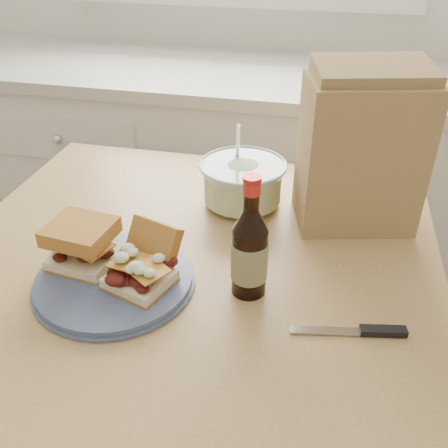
% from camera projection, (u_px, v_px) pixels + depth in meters
% --- Properties ---
extents(cabinet_run, '(2.50, 0.64, 0.94)m').
position_uv_depth(cabinet_run, '(222.00, 184.00, 2.00)').
color(cabinet_run, white).
rests_on(cabinet_run, ground).
extents(dining_table, '(1.00, 1.00, 0.83)m').
position_uv_depth(dining_table, '(187.00, 311.00, 1.05)').
color(dining_table, tan).
rests_on(dining_table, ground).
extents(plate, '(0.29, 0.29, 0.02)m').
position_uv_depth(plate, '(115.00, 280.00, 0.93)').
color(plate, '#475273').
rests_on(plate, dining_table).
extents(sandwich_left, '(0.13, 0.12, 0.09)m').
position_uv_depth(sandwich_left, '(83.00, 244.00, 0.93)').
color(sandwich_left, beige).
rests_on(sandwich_left, plate).
extents(sandwich_right, '(0.13, 0.18, 0.09)m').
position_uv_depth(sandwich_right, '(144.00, 263.00, 0.90)').
color(sandwich_right, beige).
rests_on(sandwich_right, plate).
extents(coleslaw_bowl, '(0.20, 0.20, 0.20)m').
position_uv_depth(coleslaw_bowl, '(243.00, 184.00, 1.15)').
color(coleslaw_bowl, silver).
rests_on(coleslaw_bowl, dining_table).
extents(beer_bottle, '(0.07, 0.07, 0.24)m').
position_uv_depth(beer_bottle, '(250.00, 251.00, 0.87)').
color(beer_bottle, black).
rests_on(beer_bottle, dining_table).
extents(knife, '(0.19, 0.05, 0.01)m').
position_uv_depth(knife, '(368.00, 331.00, 0.82)').
color(knife, silver).
rests_on(knife, dining_table).
extents(paper_bag, '(0.27, 0.21, 0.32)m').
position_uv_depth(paper_bag, '(360.00, 155.00, 1.04)').
color(paper_bag, olive).
rests_on(paper_bag, dining_table).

